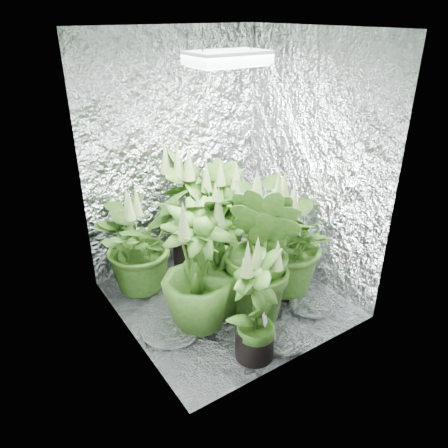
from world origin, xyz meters
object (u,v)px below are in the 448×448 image
plant_g (262,254)px  circulation_fan (261,246)px  plant_a (139,242)px  plant_f (256,307)px  grow_lamp (228,58)px  plant_h (197,271)px  plant_c (219,219)px  plant_e (285,243)px  plant_d (219,253)px  plant_b (189,212)px

plant_g → circulation_fan: bearing=51.3°
plant_a → plant_f: plant_a is taller
grow_lamp → circulation_fan: size_ratio=1.61×
plant_h → grow_lamp: bearing=22.5°
plant_g → plant_h: (-0.43, 0.17, -0.08)m
plant_c → plant_g: bearing=-100.8°
plant_e → circulation_fan: plant_e is taller
plant_e → plant_a: bearing=142.5°
plant_c → grow_lamp: bearing=-116.7°
plant_d → plant_h: plant_d is taller
plant_a → plant_h: plant_h is taller
grow_lamp → plant_c: (0.24, 0.47, -1.36)m
plant_a → plant_d: (0.38, -0.58, 0.05)m
plant_d → plant_f: size_ratio=1.19×
grow_lamp → plant_f: size_ratio=0.56×
plant_e → plant_f: size_ratio=1.10×
plant_f → plant_e: bearing=35.6°
plant_h → circulation_fan: 1.14m
plant_d → plant_e: plant_d is taller
plant_c → plant_h: plant_c is taller
plant_c → plant_f: (-0.44, -1.10, -0.06)m
plant_a → plant_g: plant_g is taller
plant_d → plant_c: bearing=56.7°
plant_a → plant_f: bearing=-76.1°
plant_e → plant_h: plant_h is taller
plant_f → plant_g: plant_g is taller
grow_lamp → plant_f: (-0.20, -0.63, -1.42)m
plant_a → plant_d: 0.70m
plant_e → plant_b: bearing=116.1°
plant_c → plant_e: plant_c is taller
grow_lamp → plant_b: bearing=87.1°
plant_e → plant_h: bearing=177.8°
plant_b → plant_c: 0.27m
circulation_fan → plant_d: bearing=-175.4°
plant_d → plant_h: size_ratio=1.04×
plant_d → plant_h: bearing=-159.2°
plant_a → plant_c: plant_c is taller
plant_e → plant_f: plant_e is taller
grow_lamp → plant_g: (0.09, -0.31, -1.28)m
plant_e → plant_h: 0.78m
plant_b → plant_e: plant_b is taller
plant_b → plant_g: (0.06, -0.95, 0.03)m
plant_e → plant_h: (-0.78, 0.03, 0.00)m
plant_a → plant_e: plant_e is taller
plant_f → plant_b: bearing=79.5°
plant_d → plant_g: size_ratio=0.89×
plant_a → plant_g: bearing=-55.6°
plant_b → circulation_fan: plant_b is taller
plant_a → circulation_fan: 1.17m
plant_c → plant_g: 0.80m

